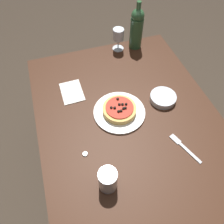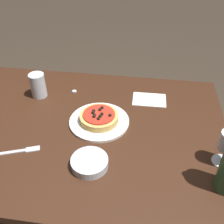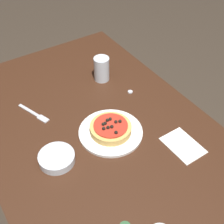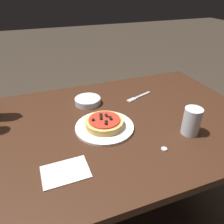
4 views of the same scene
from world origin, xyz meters
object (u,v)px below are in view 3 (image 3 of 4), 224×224
dinner_plate (111,132)px  water_cup (102,69)px  fork (35,114)px  bottle_cap (130,92)px  pizza (111,128)px  side_bowl (57,158)px  dining_table (92,137)px

dinner_plate → water_cup: 0.38m
fork → bottle_cap: size_ratio=7.27×
pizza → side_bowl: size_ratio=1.24×
pizza → side_bowl: bearing=92.5°
pizza → water_cup: bearing=-26.0°
dinner_plate → bottle_cap: size_ratio=11.01×
pizza → bottle_cap: bearing=-52.1°
dining_table → water_cup: 0.35m
side_bowl → bottle_cap: side_bowl is taller
dining_table → fork: size_ratio=7.47×
dining_table → fork: (0.18, 0.18, 0.10)m
pizza → water_cup: 0.38m
fork → side_bowl: bearing=-26.3°
dining_table → side_bowl: 0.26m
water_cup → fork: size_ratio=0.70×
dining_table → pizza: pizza is taller
pizza → side_bowl: pizza is taller
dining_table → side_bowl: bearing=117.1°
water_cup → pizza: bearing=154.0°
side_bowl → bottle_cap: (0.18, -0.47, -0.01)m
dinner_plate → water_cup: (0.34, -0.16, 0.05)m
dining_table → fork: fork is taller
dining_table → water_cup: (0.24, -0.20, 0.16)m
dinner_plate → pizza: (0.00, 0.00, 0.02)m
dining_table → pizza: bearing=-159.8°
bottle_cap → fork: bearing=77.0°
fork → bottle_cap: 0.45m
dining_table → side_bowl: size_ratio=9.45×
fork → pizza: bearing=18.2°
bottle_cap → dinner_plate: bearing=127.9°
dining_table → pizza: size_ratio=7.64×
dining_table → bottle_cap: bottle_cap is taller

